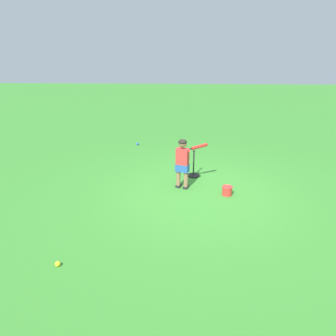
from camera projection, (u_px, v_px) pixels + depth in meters
ground_plane at (199, 193)px, 6.56m from camera, size 40.00×40.00×0.00m
child_batter at (183, 159)px, 6.57m from camera, size 0.49×0.69×1.08m
play_ball_far_left at (58, 264)px, 4.36m from camera, size 0.08×0.08×0.08m
play_ball_behind_batter at (138, 144)px, 9.68m from camera, size 0.08×0.08×0.08m
batting_tee at (193, 172)px, 7.36m from camera, size 0.28×0.28×0.62m
toy_bucket at (227, 190)px, 6.43m from camera, size 0.22×0.22×0.19m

